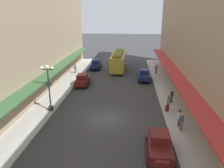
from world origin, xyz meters
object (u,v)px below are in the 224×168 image
pedestrian_5 (156,69)px  streetcar (119,60)px  pedestrian_1 (179,118)px  parked_car_1 (96,64)px  lamp_post_with_clock (49,86)px  pedestrian_0 (75,69)px  fire_hydrant (166,108)px  parked_car_3 (83,80)px  parked_car_0 (159,144)px  pedestrian_2 (181,122)px  pedestrian_3 (168,104)px  pedestrian_4 (172,96)px  parked_car_2 (144,75)px

pedestrian_5 → streetcar: bearing=156.6°
pedestrian_1 → parked_car_1: bearing=117.2°
lamp_post_with_clock → pedestrian_0: 16.04m
streetcar → fire_hydrant: 19.84m
parked_car_1 → parked_car_3: 10.52m
pedestrian_1 → streetcar: bearing=107.7°
lamp_post_with_clock → pedestrian_1: bearing=-10.6°
parked_car_1 → fire_hydrant: parked_car_1 is taller
parked_car_3 → streetcar: streetcar is taller
parked_car_3 → parked_car_1: bearing=88.1°
pedestrian_1 → pedestrian_0: bearing=128.6°
pedestrian_5 → parked_car_0: bearing=-95.5°
parked_car_3 → pedestrian_5: size_ratio=2.56×
pedestrian_5 → pedestrian_2: bearing=-89.5°
parked_car_1 → lamp_post_with_clock: (-1.89, -19.96, 2.04)m
parked_car_1 → fire_hydrant: bearing=-60.4°
parked_car_0 → parked_car_1: same height
pedestrian_3 → pedestrian_4: (0.79, 2.44, -0.02)m
pedestrian_0 → pedestrian_5: same height
parked_car_0 → streetcar: 26.92m
fire_hydrant → pedestrian_0: 20.53m
pedestrian_1 → lamp_post_with_clock: bearing=169.4°
streetcar → lamp_post_with_clock: (-6.40, -19.58, 1.08)m
parked_car_1 → pedestrian_0: parked_car_1 is taller
parked_car_2 → parked_car_3: (-9.41, -3.44, 0.00)m
fire_hydrant → pedestrian_3: pedestrian_3 is taller
parked_car_2 → parked_car_3: bearing=-159.9°
parked_car_1 → lamp_post_with_clock: size_ratio=0.83×
parked_car_3 → pedestrian_1: (11.91, -11.96, 0.07)m
parked_car_3 → pedestrian_3: bearing=-36.5°
pedestrian_5 → lamp_post_with_clock: bearing=-128.8°
pedestrian_0 → pedestrian_1: bearing=-51.4°
fire_hydrant → streetcar: bearing=108.7°
parked_car_2 → pedestrian_4: (2.82, -9.48, 0.05)m
parked_car_3 → streetcar: size_ratio=0.44×
lamp_post_with_clock → pedestrian_0: lamp_post_with_clock is taller
lamp_post_with_clock → pedestrian_2: (13.49, -3.16, -2.00)m
parked_car_2 → pedestrian_3: parked_car_2 is taller
parked_car_1 → streetcar: streetcar is taller
fire_hydrant → pedestrian_1: pedestrian_1 is taller
parked_car_3 → pedestrian_2: 17.37m
parked_car_3 → pedestrian_5: parked_car_3 is taller
parked_car_2 → pedestrian_5: parked_car_2 is taller
lamp_post_with_clock → pedestrian_5: (13.32, 16.59, -1.97)m
fire_hydrant → pedestrian_5: pedestrian_5 is taller
pedestrian_1 → pedestrian_2: bearing=-86.3°
streetcar → pedestrian_4: streetcar is taller
streetcar → pedestrian_4: (7.36, -16.17, -0.91)m
parked_car_0 → pedestrian_0: size_ratio=2.57×
fire_hydrant → pedestrian_1: 3.45m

